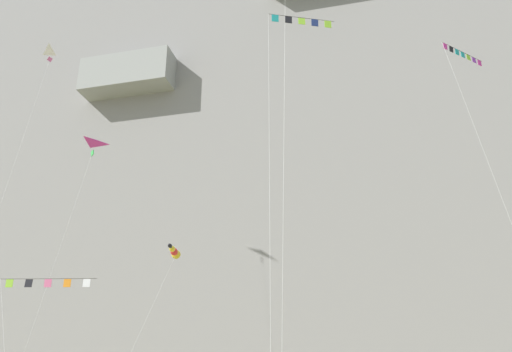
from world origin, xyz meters
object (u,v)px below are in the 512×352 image
Objects in this scene: kite_delta_mid_center at (53,67)px; kite_delta_high_right at (89,157)px; kite_banner_upper_right at (469,76)px; kite_banner_front_field at (298,44)px; kite_banner_high_center at (46,287)px; kite_windsock_upper_mid at (174,252)px.

kite_delta_high_right is (6.21, -1.30, -11.22)m from kite_delta_mid_center.
kite_delta_mid_center is at bearing 168.27° from kite_banner_upper_right.
kite_banner_upper_right reaches higher than kite_delta_high_right.
kite_delta_high_right is at bearing -11.80° from kite_delta_mid_center.
kite_delta_mid_center reaches higher than kite_banner_front_field.
kite_delta_mid_center is at bearing 150.18° from kite_banner_front_field.
kite_banner_front_field reaches higher than kite_banner_high_center.
kite_banner_front_field is (27.04, -15.50, -13.14)m from kite_delta_mid_center.
kite_delta_high_right reaches higher than kite_banner_high_center.
kite_banner_front_field is (17.24, -5.84, 11.08)m from kite_banner_high_center.
kite_banner_upper_right reaches higher than kite_banner_high_center.
kite_banner_high_center is at bearing -44.57° from kite_delta_mid_center.
kite_banner_front_field is (20.83, -14.20, -1.92)m from kite_delta_high_right.
kite_delta_high_right is 1.68× the size of kite_windsock_upper_mid.
kite_banner_front_field is at bearing -140.96° from kite_banner_upper_right.
kite_banner_high_center is 0.41× the size of kite_banner_front_field.
kite_delta_mid_center reaches higher than kite_banner_high_center.
kite_windsock_upper_mid is at bearing 161.37° from kite_banner_upper_right.
kite_banner_front_field is at bearing -34.29° from kite_delta_high_right.
kite_banner_front_field is at bearing -18.73° from kite_banner_high_center.
kite_banner_upper_right reaches higher than kite_banner_front_field.
kite_delta_mid_center is at bearing 135.43° from kite_banner_high_center.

